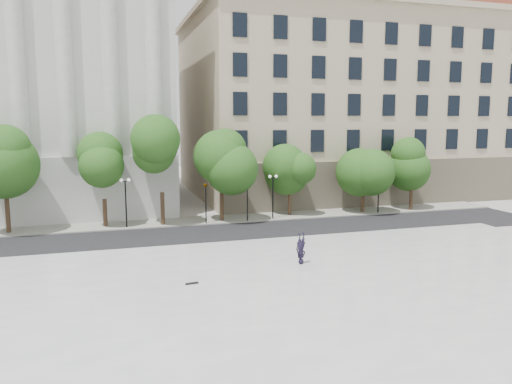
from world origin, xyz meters
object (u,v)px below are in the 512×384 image
traffic_light_east (247,181)px  skateboard (192,283)px  traffic_light_west (206,184)px  person_lying (301,260)px

traffic_light_east → skateboard: bearing=-114.9°
traffic_light_west → person_lying: (2.88, -15.19, -2.95)m
skateboard → traffic_light_east: bearing=57.6°
person_lying → skateboard: 7.26m
traffic_light_east → skateboard: 19.07m
traffic_light_east → person_lying: 15.52m
person_lying → skateboard: size_ratio=2.74×
traffic_light_west → person_lying: traffic_light_west is taller
traffic_light_west → skateboard: 17.82m
traffic_light_west → person_lying: size_ratio=2.18×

